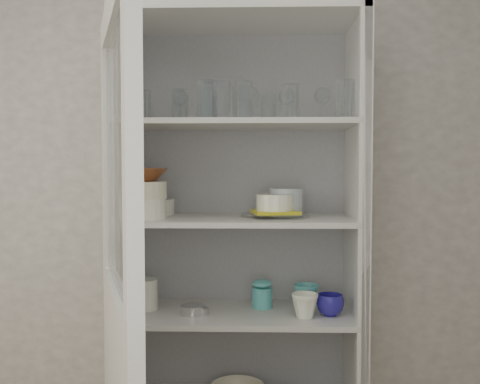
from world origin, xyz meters
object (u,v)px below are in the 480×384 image
at_px(glass_platter, 275,215).
at_px(white_ramekin, 275,202).
at_px(goblet_0, 180,106).
at_px(measuring_cups, 192,310).
at_px(goblet_2, 287,105).
at_px(yellow_trivet, 275,212).
at_px(grey_bowl_stack, 286,202).
at_px(goblet_1, 251,103).
at_px(cupboard_door, 120,363).
at_px(mug_blue, 330,305).
at_px(white_canister, 145,294).
at_px(teal_jar, 262,295).
at_px(cream_bowl, 139,190).
at_px(mug_teal, 306,296).
at_px(plate_stack_back, 148,207).
at_px(pantry_cabinet, 240,289).
at_px(goblet_3, 323,104).
at_px(plate_stack_front, 140,208).
at_px(terracotta_bowl, 139,175).

bearing_deg(glass_platter, white_ramekin, 0.00).
height_order(goblet_0, measuring_cups, goblet_0).
distance_m(goblet_2, white_ramekin, 0.43).
distance_m(yellow_trivet, grey_bowl_stack, 0.07).
xyz_separation_m(goblet_1, yellow_trivet, (0.10, -0.09, -0.47)).
relative_size(cupboard_door, glass_platter, 6.94).
xyz_separation_m(goblet_2, grey_bowl_stack, (-0.00, -0.06, -0.42)).
bearing_deg(cupboard_door, yellow_trivet, 122.99).
bearing_deg(mug_blue, goblet_1, 165.19).
distance_m(cupboard_door, goblet_1, 1.21).
relative_size(goblet_0, yellow_trivet, 0.90).
distance_m(goblet_1, white_ramekin, 0.45).
bearing_deg(goblet_1, white_canister, -170.94).
relative_size(teal_jar, measuring_cups, 1.09).
bearing_deg(cream_bowl, measuring_cups, 3.21).
bearing_deg(measuring_cups, grey_bowl_stack, 14.27).
xyz_separation_m(goblet_0, mug_teal, (0.55, -0.05, -0.83)).
relative_size(goblet_1, cream_bowl, 0.79).
height_order(goblet_2, measuring_cups, goblet_2).
bearing_deg(plate_stack_back, cream_bowl, -90.00).
height_order(cupboard_door, white_ramekin, cupboard_door).
xyz_separation_m(goblet_2, teal_jar, (-0.11, -0.04, -0.83)).
height_order(goblet_0, mug_teal, goblet_0).
relative_size(pantry_cabinet, goblet_0, 12.78).
xyz_separation_m(grey_bowl_stack, mug_blue, (0.18, -0.10, -0.42)).
bearing_deg(yellow_trivet, mug_teal, 24.95).
bearing_deg(goblet_2, cream_bowl, -164.30).
height_order(goblet_3, plate_stack_front, goblet_3).
relative_size(cream_bowl, white_ramekin, 1.41).
distance_m(goblet_1, terracotta_bowl, 0.57).
height_order(white_ramekin, white_canister, white_ramekin).
distance_m(goblet_1, goblet_2, 0.16).
height_order(mug_blue, white_canister, white_canister).
bearing_deg(cream_bowl, cupboard_door, -84.22).
bearing_deg(yellow_trivet, plate_stack_front, -172.65).
height_order(plate_stack_back, glass_platter, plate_stack_back).
relative_size(goblet_1, plate_stack_front, 0.80).
relative_size(plate_stack_front, mug_teal, 2.04).
xyz_separation_m(glass_platter, white_canister, (-0.56, 0.02, -0.34)).
distance_m(goblet_3, yellow_trivet, 0.51).
height_order(goblet_0, goblet_3, goblet_3).
bearing_deg(mug_blue, goblet_0, 174.49).
xyz_separation_m(yellow_trivet, white_ramekin, (0.00, 0.00, 0.04)).
xyz_separation_m(mug_teal, measuring_cups, (-0.49, -0.13, -0.03)).
height_order(pantry_cabinet, terracotta_bowl, pantry_cabinet).
xyz_separation_m(goblet_3, plate_stack_front, (-0.76, -0.15, -0.44)).
relative_size(grey_bowl_stack, white_canister, 1.08).
relative_size(mug_blue, white_canister, 0.86).
distance_m(goblet_3, cream_bowl, 0.86).
xyz_separation_m(glass_platter, mug_blue, (0.23, -0.06, -0.36)).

